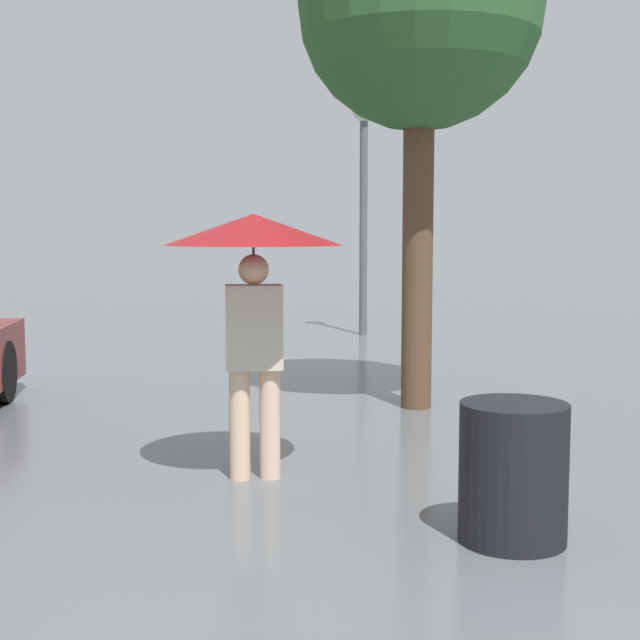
# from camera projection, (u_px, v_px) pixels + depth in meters

# --- Properties ---
(pedestrian) EXTENTS (1.22, 1.22, 1.83)m
(pedestrian) POSITION_uv_depth(u_px,v_px,m) (254.00, 258.00, 6.05)
(pedestrian) COLOR beige
(pedestrian) RESTS_ON ground_plane
(tree) EXTENTS (2.30, 2.30, 4.95)m
(tree) POSITION_uv_depth(u_px,v_px,m) (420.00, 11.00, 8.29)
(tree) COLOR brown
(tree) RESTS_ON ground_plane
(street_lamp) EXTENTS (0.38, 0.38, 3.82)m
(street_lamp) POSITION_uv_depth(u_px,v_px,m) (364.00, 170.00, 14.35)
(street_lamp) COLOR #515456
(street_lamp) RESTS_ON ground_plane
(trash_bin) EXTENTS (0.60, 0.60, 0.78)m
(trash_bin) POSITION_uv_depth(u_px,v_px,m) (513.00, 472.00, 4.92)
(trash_bin) COLOR black
(trash_bin) RESTS_ON ground_plane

